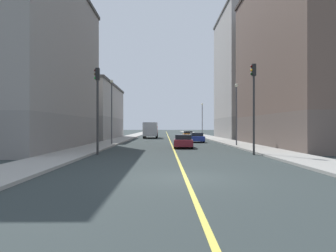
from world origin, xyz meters
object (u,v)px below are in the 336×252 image
(building_left_near, at_px, (303,58))
(traffic_light_right_near, at_px, (97,99))
(traffic_light_left_near, at_px, (254,97))
(street_lamp_left_near, at_px, (236,107))
(building_right_corner, at_px, (27,64))
(building_left_mid, at_px, (248,76))
(car_orange, at_px, (188,135))
(street_lamp_left_far, at_px, (202,116))
(building_right_midblock, at_px, (88,112))
(car_blue, at_px, (196,138))
(car_maroon, at_px, (183,142))
(box_truck, at_px, (151,130))
(street_lamp_right_near, at_px, (112,105))

(building_left_near, bearing_deg, traffic_light_right_near, -152.42)
(traffic_light_left_near, relative_size, street_lamp_left_near, 1.04)
(building_right_corner, height_order, traffic_light_right_near, building_right_corner)
(building_left_mid, relative_size, car_orange, 5.69)
(street_lamp_left_near, bearing_deg, street_lamp_left_far, 90.00)
(building_right_midblock, height_order, street_lamp_left_near, building_right_midblock)
(car_blue, distance_m, car_maroon, 11.61)
(building_left_near, relative_size, traffic_light_left_near, 3.40)
(building_left_near, distance_m, box_truck, 31.40)
(building_left_mid, bearing_deg, street_lamp_left_near, -107.50)
(street_lamp_right_near, bearing_deg, building_right_corner, -144.83)
(building_right_corner, xyz_separation_m, car_maroon, (15.18, 0.58, -7.60))
(street_lamp_right_near, bearing_deg, car_blue, 33.26)
(building_left_mid, bearing_deg, traffic_light_right_near, -120.95)
(building_left_mid, bearing_deg, car_orange, 166.05)
(street_lamp_left_far, bearing_deg, traffic_light_right_near, -107.34)
(building_left_near, height_order, traffic_light_left_near, building_left_near)
(street_lamp_left_near, relative_size, car_maroon, 1.58)
(building_left_mid, bearing_deg, building_right_midblock, -177.28)
(building_left_near, xyz_separation_m, car_blue, (-10.67, 8.79, -8.93))
(street_lamp_left_far, xyz_separation_m, car_blue, (-3.34, -21.35, -3.62))
(traffic_light_left_near, bearing_deg, car_orange, 93.51)
(building_right_corner, relative_size, street_lamp_left_near, 3.32)
(box_truck, bearing_deg, building_right_corner, -111.11)
(street_lamp_right_near, relative_size, street_lamp_left_far, 1.08)
(building_right_midblock, relative_size, street_lamp_left_far, 3.32)
(car_orange, bearing_deg, street_lamp_right_near, -113.95)
(building_left_near, relative_size, car_orange, 5.84)
(street_lamp_left_far, distance_m, car_blue, 21.91)
(building_right_corner, distance_m, car_maroon, 16.99)
(traffic_light_right_near, bearing_deg, street_lamp_right_near, 94.52)
(box_truck, bearing_deg, street_lamp_left_far, 27.71)
(building_right_corner, bearing_deg, building_right_midblock, 90.00)
(street_lamp_left_far, height_order, car_maroon, street_lamp_left_far)
(building_left_near, relative_size, building_right_midblock, 1.04)
(building_left_mid, height_order, building_right_midblock, building_left_mid)
(traffic_light_left_near, bearing_deg, car_blue, 96.90)
(car_blue, bearing_deg, street_lamp_left_near, -69.88)
(building_right_midblock, relative_size, traffic_light_right_near, 3.45)
(street_lamp_right_near, height_order, street_lamp_left_far, street_lamp_right_near)
(street_lamp_left_near, distance_m, car_orange, 26.30)
(traffic_light_right_near, bearing_deg, building_left_mid, 59.05)
(building_left_mid, bearing_deg, building_left_near, -90.00)
(building_right_midblock, bearing_deg, traffic_light_left_near, -58.04)
(building_right_midblock, relative_size, street_lamp_left_near, 3.41)
(building_right_corner, height_order, street_lamp_left_near, building_right_corner)
(building_left_mid, distance_m, traffic_light_right_near, 39.54)
(traffic_light_left_near, relative_size, traffic_light_right_near, 1.05)
(traffic_light_right_near, relative_size, street_lamp_right_near, 0.89)
(building_right_midblock, distance_m, street_lamp_left_far, 22.68)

